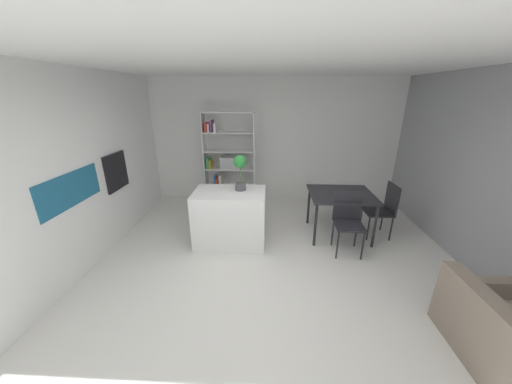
{
  "coord_description": "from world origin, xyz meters",
  "views": [
    {
      "loc": [
        0.18,
        -2.95,
        2.4
      ],
      "look_at": [
        0.01,
        0.34,
        1.18
      ],
      "focal_mm": 18.67,
      "sensor_mm": 36.0,
      "label": 1
    }
  ],
  "objects_px": {
    "dining_chair_window_side": "(385,206)",
    "dining_chair_near": "(348,217)",
    "kitchen_island": "(230,217)",
    "potted_plant_on_island": "(240,169)",
    "built_in_oven": "(116,171)",
    "dining_table": "(341,198)",
    "open_bookshelf": "(227,160)"
  },
  "relations": [
    {
      "from": "kitchen_island",
      "to": "potted_plant_on_island",
      "type": "distance_m",
      "value": 0.84
    },
    {
      "from": "built_in_oven",
      "to": "dining_chair_window_side",
      "type": "relative_size",
      "value": 0.63
    },
    {
      "from": "built_in_oven",
      "to": "dining_table",
      "type": "bearing_deg",
      "value": 2.87
    },
    {
      "from": "built_in_oven",
      "to": "dining_chair_window_side",
      "type": "distance_m",
      "value": 4.63
    },
    {
      "from": "kitchen_island",
      "to": "potted_plant_on_island",
      "type": "height_order",
      "value": "potted_plant_on_island"
    },
    {
      "from": "dining_chair_window_side",
      "to": "dining_table",
      "type": "bearing_deg",
      "value": -90.73
    },
    {
      "from": "potted_plant_on_island",
      "to": "kitchen_island",
      "type": "bearing_deg",
      "value": -153.31
    },
    {
      "from": "built_in_oven",
      "to": "potted_plant_on_island",
      "type": "height_order",
      "value": "potted_plant_on_island"
    },
    {
      "from": "dining_table",
      "to": "kitchen_island",
      "type": "bearing_deg",
      "value": -169.31
    },
    {
      "from": "kitchen_island",
      "to": "open_bookshelf",
      "type": "bearing_deg",
      "value": 99.63
    },
    {
      "from": "kitchen_island",
      "to": "dining_table",
      "type": "bearing_deg",
      "value": 10.69
    },
    {
      "from": "dining_table",
      "to": "dining_chair_near",
      "type": "relative_size",
      "value": 1.11
    },
    {
      "from": "dining_chair_window_side",
      "to": "built_in_oven",
      "type": "bearing_deg",
      "value": -88.43
    },
    {
      "from": "built_in_oven",
      "to": "kitchen_island",
      "type": "height_order",
      "value": "built_in_oven"
    },
    {
      "from": "open_bookshelf",
      "to": "dining_table",
      "type": "relative_size",
      "value": 1.9
    },
    {
      "from": "built_in_oven",
      "to": "open_bookshelf",
      "type": "bearing_deg",
      "value": 44.17
    },
    {
      "from": "built_in_oven",
      "to": "open_bookshelf",
      "type": "height_order",
      "value": "open_bookshelf"
    },
    {
      "from": "potted_plant_on_island",
      "to": "open_bookshelf",
      "type": "distance_m",
      "value": 1.74
    },
    {
      "from": "open_bookshelf",
      "to": "dining_chair_near",
      "type": "xyz_separation_m",
      "value": [
        2.19,
        -1.88,
        -0.45
      ]
    },
    {
      "from": "potted_plant_on_island",
      "to": "dining_table",
      "type": "xyz_separation_m",
      "value": [
        1.72,
        0.27,
        -0.57
      ]
    },
    {
      "from": "dining_table",
      "to": "open_bookshelf",
      "type": "bearing_deg",
      "value": 147.55
    },
    {
      "from": "kitchen_island",
      "to": "open_bookshelf",
      "type": "xyz_separation_m",
      "value": [
        -0.3,
        1.75,
        0.57
      ]
    },
    {
      "from": "dining_table",
      "to": "dining_chair_window_side",
      "type": "distance_m",
      "value": 0.78
    },
    {
      "from": "open_bookshelf",
      "to": "dining_chair_near",
      "type": "height_order",
      "value": "open_bookshelf"
    },
    {
      "from": "built_in_oven",
      "to": "dining_chair_near",
      "type": "distance_m",
      "value": 3.88
    },
    {
      "from": "kitchen_island",
      "to": "open_bookshelf",
      "type": "relative_size",
      "value": 0.57
    },
    {
      "from": "dining_chair_window_side",
      "to": "dining_chair_near",
      "type": "height_order",
      "value": "dining_chair_near"
    },
    {
      "from": "kitchen_island",
      "to": "potted_plant_on_island",
      "type": "xyz_separation_m",
      "value": [
        0.17,
        0.09,
        0.82
      ]
    },
    {
      "from": "built_in_oven",
      "to": "dining_table",
      "type": "height_order",
      "value": "built_in_oven"
    },
    {
      "from": "built_in_oven",
      "to": "potted_plant_on_island",
      "type": "relative_size",
      "value": 1.05
    },
    {
      "from": "built_in_oven",
      "to": "dining_chair_window_side",
      "type": "xyz_separation_m",
      "value": [
        4.58,
        0.19,
        -0.62
      ]
    },
    {
      "from": "potted_plant_on_island",
      "to": "open_bookshelf",
      "type": "height_order",
      "value": "open_bookshelf"
    }
  ]
}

